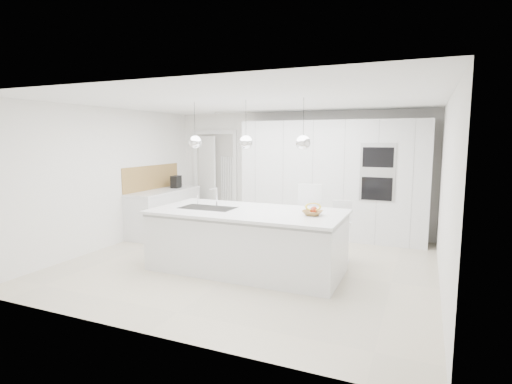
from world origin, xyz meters
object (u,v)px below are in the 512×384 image
at_px(island_base, 246,242).
at_px(espresso_machine, 176,182).
at_px(bar_stool_left, 307,223).
at_px(bar_stool_right, 340,232).
at_px(fruit_bowl, 312,213).

bearing_deg(island_base, espresso_machine, 142.96).
relative_size(bar_stool_left, bar_stool_right, 1.25).
bearing_deg(fruit_bowl, island_base, -177.01).
bearing_deg(fruit_bowl, bar_stool_right, 76.22).
xyz_separation_m(fruit_bowl, bar_stool_left, (-0.30, 0.78, -0.33)).
bearing_deg(espresso_machine, bar_stool_right, -22.42).
xyz_separation_m(island_base, espresso_machine, (-2.53, 1.91, 0.60)).
relative_size(fruit_bowl, bar_stool_right, 0.28).
bearing_deg(fruit_bowl, bar_stool_left, 110.94).
distance_m(espresso_machine, bar_stool_right, 3.89).
bearing_deg(bar_stool_left, fruit_bowl, -79.32).
bearing_deg(fruit_bowl, espresso_machine, 152.14).
height_order(island_base, bar_stool_right, bar_stool_right).
bearing_deg(espresso_machine, bar_stool_left, -26.52).
relative_size(fruit_bowl, bar_stool_left, 0.23).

